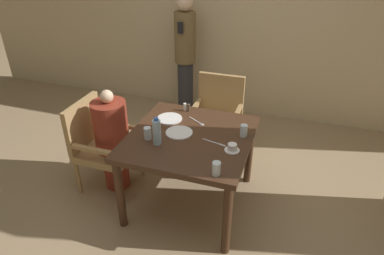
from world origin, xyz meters
TOP-DOWN VIEW (x-y plane):
  - ground_plane at (0.00, 0.00)m, footprint 16.00×16.00m
  - wall_back at (0.00, 2.05)m, footprint 8.00×0.06m
  - dining_table at (0.00, 0.00)m, footprint 1.03×1.07m
  - chair_left_side at (-0.92, 0.00)m, footprint 0.52×0.52m
  - diner_in_left_chair at (-0.77, 0.00)m, footprint 0.32×0.32m
  - chair_far_side at (0.00, 0.93)m, footprint 0.52×0.52m
  - standing_host at (-0.65, 1.73)m, footprint 0.27×0.31m
  - plate_main_left at (-0.10, 0.01)m, footprint 0.23×0.23m
  - plate_main_right at (-0.28, 0.22)m, footprint 0.23×0.23m
  - teacup_with_saucer at (0.39, -0.11)m, footprint 0.12×0.12m
  - water_bottle at (-0.21, -0.21)m, footprint 0.07×0.07m
  - glass_tall_near at (-0.32, -0.16)m, footprint 0.06×0.06m
  - glass_tall_mid at (0.43, 0.14)m, footprint 0.06×0.06m
  - glass_tall_far at (0.35, -0.45)m, footprint 0.06×0.06m
  - salt_shaker at (-0.20, 0.43)m, footprint 0.03×0.03m
  - pepper_shaker at (-0.16, 0.43)m, footprint 0.03×0.03m
  - fork_beside_plate at (-0.01, 0.25)m, footprint 0.18×0.12m
  - knife_beside_plate at (0.23, -0.05)m, footprint 0.21×0.06m

SIDE VIEW (x-z plane):
  - ground_plane at x=0.00m, z-range 0.00..0.00m
  - chair_left_side at x=-0.92m, z-range 0.04..0.92m
  - chair_far_side at x=0.00m, z-range 0.04..0.92m
  - diner_in_left_chair at x=-0.77m, z-range 0.01..1.06m
  - dining_table at x=0.00m, z-range 0.27..1.00m
  - fork_beside_plate at x=-0.01m, z-range 0.73..0.73m
  - knife_beside_plate at x=0.23m, z-range 0.73..0.73m
  - plate_main_left at x=-0.10m, z-range 0.73..0.74m
  - plate_main_right at x=-0.28m, z-range 0.73..0.74m
  - teacup_with_saucer at x=0.39m, z-range 0.72..0.78m
  - pepper_shaker at x=-0.16m, z-range 0.73..0.80m
  - salt_shaker at x=-0.20m, z-range 0.73..0.80m
  - glass_tall_near at x=-0.32m, z-range 0.73..0.83m
  - glass_tall_mid at x=0.43m, z-range 0.73..0.83m
  - glass_tall_far at x=0.35m, z-range 0.73..0.83m
  - water_bottle at x=-0.21m, z-range 0.72..0.96m
  - standing_host at x=-0.65m, z-range 0.06..1.66m
  - wall_back at x=0.00m, z-range 0.00..2.80m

